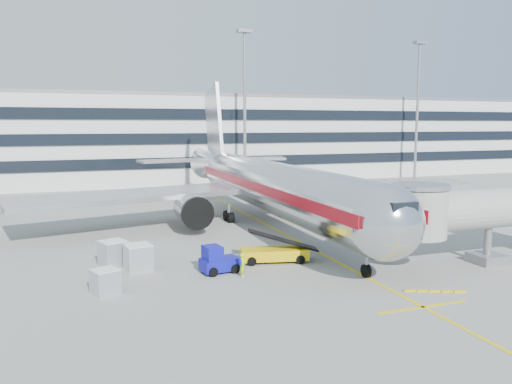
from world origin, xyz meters
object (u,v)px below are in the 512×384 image
object	(u,v)px
belt_loader	(274,253)
baggage_tug	(218,261)
cargo_container_right	(113,253)
cargo_container_front	(105,282)
cargo_container_left	(138,257)
ramp_worker	(243,265)
main_jet	(264,184)

from	to	relation	value
belt_loader	baggage_tug	world-z (taller)	belt_loader
cargo_container_right	cargo_container_front	bearing A→B (deg)	-98.31
baggage_tug	cargo_container_front	xyz separation A→B (m)	(-7.68, -1.90, -0.08)
baggage_tug	cargo_container_right	world-z (taller)	baggage_tug
baggage_tug	cargo_container_front	size ratio (longest dim) A/B	1.50
cargo_container_left	ramp_worker	size ratio (longest dim) A/B	1.22
cargo_container_right	cargo_container_front	distance (m)	6.42
cargo_container_left	cargo_container_front	size ratio (longest dim) A/B	1.07
ramp_worker	cargo_container_front	bearing A→B (deg)	117.92
cargo_container_right	ramp_worker	distance (m)	10.06
belt_loader	cargo_container_left	world-z (taller)	belt_loader
main_jet	cargo_container_right	distance (m)	19.65
main_jet	belt_loader	bearing A→B (deg)	-107.71
cargo_container_front	ramp_worker	size ratio (longest dim) A/B	1.14
belt_loader	cargo_container_right	distance (m)	11.99
main_jet	baggage_tug	distance (m)	18.21
cargo_container_left	cargo_container_right	xyz separation A→B (m)	(-1.59, 1.90, -0.01)
cargo_container_right	belt_loader	bearing A→B (deg)	-15.43
belt_loader	ramp_worker	distance (m)	4.38
cargo_container_right	cargo_container_front	xyz separation A→B (m)	(-0.93, -6.35, -0.15)
belt_loader	cargo_container_right	xyz separation A→B (m)	(-11.56, 3.19, 0.21)
cargo_container_left	cargo_container_right	size ratio (longest dim) A/B	0.90
baggage_tug	ramp_worker	distance (m)	2.02
main_jet	cargo_container_left	size ratio (longest dim) A/B	25.27
cargo_container_left	cargo_container_front	xyz separation A→B (m)	(-2.52, -4.44, -0.16)
main_jet	ramp_worker	distance (m)	18.85
belt_loader	cargo_container_left	size ratio (longest dim) A/B	2.70
baggage_tug	belt_loader	bearing A→B (deg)	14.66
belt_loader	cargo_container_right	world-z (taller)	belt_loader
baggage_tug	ramp_worker	xyz separation A→B (m)	(1.38, -1.48, -0.03)
main_jet	cargo_container_right	bearing A→B (deg)	-145.91
main_jet	cargo_container_front	distance (m)	24.41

